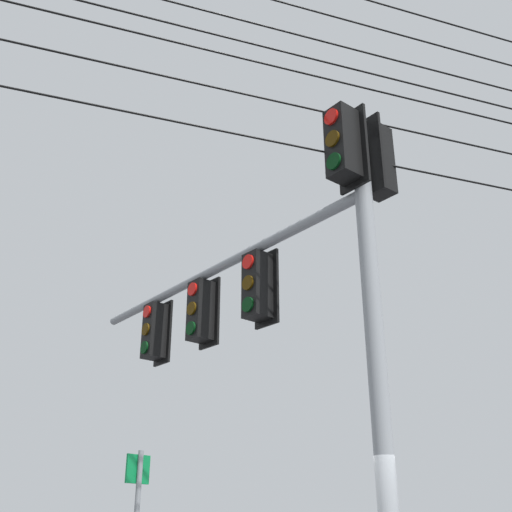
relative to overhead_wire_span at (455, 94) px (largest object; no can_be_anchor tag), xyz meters
name	(u,v)px	position (x,y,z in m)	size (l,w,h in m)	color
signal_mast_assembly	(276,289)	(-0.66, 2.41, -2.49)	(2.53, 6.09, 6.44)	gray
overhead_wire_span	(455,94)	(0.00, 0.00, 0.00)	(25.85, 20.64, 2.73)	black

